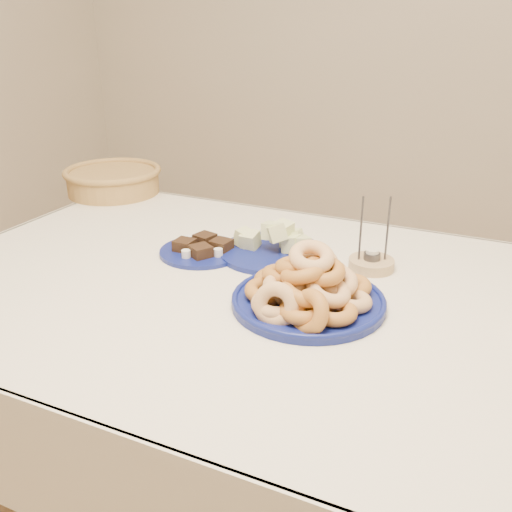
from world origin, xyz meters
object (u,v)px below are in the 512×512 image
object	(u,v)px
wicker_basket	(113,179)
donut_platter	(308,290)
candle_holder	(371,262)
brownie_plate	(202,249)
melon_plate	(275,246)
dining_table	(265,327)

from	to	relation	value
wicker_basket	donut_platter	bearing A→B (deg)	-29.39
donut_platter	candle_holder	size ratio (longest dim) A/B	1.99
brownie_plate	candle_holder	world-z (taller)	candle_holder
donut_platter	brownie_plate	distance (m)	0.40
brownie_plate	candle_holder	xyz separation A→B (m)	(0.43, 0.09, 0.01)
brownie_plate	wicker_basket	xyz separation A→B (m)	(-0.57, 0.36, 0.04)
donut_platter	wicker_basket	world-z (taller)	donut_platter
donut_platter	melon_plate	xyz separation A→B (m)	(-0.18, 0.24, -0.02)
melon_plate	candle_holder	bearing A→B (deg)	3.23
donut_platter	dining_table	bearing A→B (deg)	158.96
donut_platter	wicker_basket	xyz separation A→B (m)	(-0.93, 0.52, 0.01)
dining_table	donut_platter	distance (m)	0.20
dining_table	donut_platter	xyz separation A→B (m)	(0.12, -0.05, 0.15)
dining_table	wicker_basket	world-z (taller)	wicker_basket
donut_platter	candle_holder	world-z (taller)	candle_holder
melon_plate	brownie_plate	distance (m)	0.19
melon_plate	brownie_plate	bearing A→B (deg)	-155.89
brownie_plate	candle_holder	size ratio (longest dim) A/B	1.37
dining_table	candle_holder	size ratio (longest dim) A/B	9.06
melon_plate	wicker_basket	xyz separation A→B (m)	(-0.75, 0.28, 0.03)
melon_plate	wicker_basket	size ratio (longest dim) A/B	0.95
melon_plate	candle_holder	size ratio (longest dim) A/B	1.89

